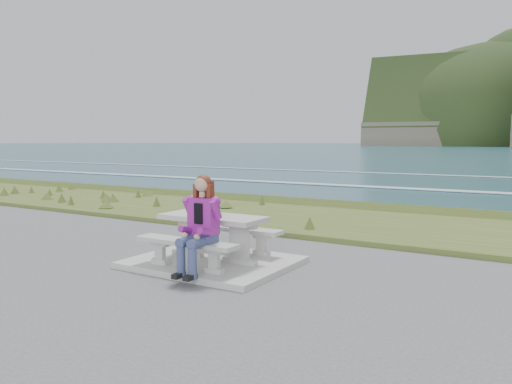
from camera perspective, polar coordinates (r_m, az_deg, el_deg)
concrete_slab at (r=8.52m, az=-4.95°, el=-8.00°), size 2.60×2.10×0.10m
picnic_table at (r=8.39m, az=-4.99°, el=-3.80°), size 1.80×0.75×0.75m
bench_landward at (r=7.89m, az=-8.00°, el=-6.18°), size 1.80×0.35×0.45m
bench_seaward at (r=9.00m, az=-2.33°, el=-4.64°), size 1.80×0.35×0.45m
grass_verge at (r=12.82m, az=8.42°, el=-3.58°), size 160.00×4.50×0.22m
shore_drop at (r=15.51m, az=12.60°, el=-2.02°), size 160.00×0.80×2.20m
ocean at (r=32.36m, az=22.40°, el=-1.38°), size 1600.00×1600.00×0.09m
seated_woman at (r=7.54m, az=-6.70°, el=-5.22°), size 0.44×0.76×1.48m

